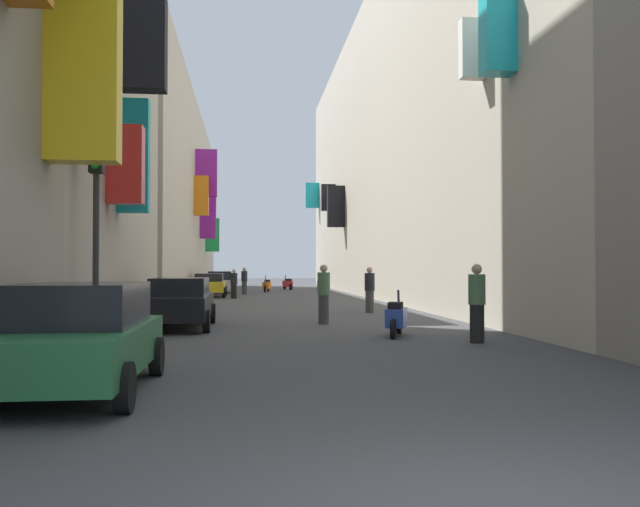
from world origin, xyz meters
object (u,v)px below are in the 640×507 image
object	(u,v)px
parked_car_yellow	(209,284)
traffic_light_near_corner	(96,205)
scooter_orange	(267,285)
scooter_red	(288,284)
scooter_green	(231,283)
scooter_white	(202,301)
scooter_silver	(320,284)
parked_car_silver	(220,282)
parked_car_black	(180,301)
parked_car_green	(78,335)
pedestrian_near_right	(370,290)
pedestrian_far_away	(477,303)
pedestrian_mid_street	(324,294)
pedestrian_near_left	(244,281)
pedestrian_crossing	(234,284)
scooter_blue	(396,318)

from	to	relation	value
parked_car_yellow	traffic_light_near_corner	bearing A→B (deg)	-91.61
parked_car_yellow	scooter_orange	world-z (taller)	parked_car_yellow
scooter_red	scooter_green	bearing A→B (deg)	143.98
scooter_white	scooter_green	bearing A→B (deg)	89.37
scooter_silver	parked_car_silver	bearing A→B (deg)	-149.04
traffic_light_near_corner	scooter_green	bearing A→B (deg)	87.78
parked_car_black	parked_car_green	distance (m)	9.49
parked_car_silver	parked_car_green	world-z (taller)	parked_car_green
pedestrian_near_right	pedestrian_far_away	world-z (taller)	pedestrian_far_away
scooter_green	scooter_silver	size ratio (longest dim) A/B	1.00
scooter_green	parked_car_black	bearing A→B (deg)	-90.90
parked_car_black	parked_car_silver	size ratio (longest dim) A/B	1.05
scooter_red	scooter_orange	size ratio (longest dim) A/B	0.98
scooter_silver	pedestrian_far_away	distance (m)	34.23
pedestrian_mid_street	scooter_red	bearing A→B (deg)	88.53
scooter_silver	scooter_white	distance (m)	25.13
scooter_green	pedestrian_near_left	distance (m)	11.71
scooter_orange	pedestrian_far_away	xyz separation A→B (m)	(3.79, -31.30, 0.43)
pedestrian_near_left	pedestrian_far_away	distance (m)	27.69
scooter_green	pedestrian_crossing	size ratio (longest dim) A/B	1.18
scooter_blue	parked_car_yellow	bearing A→B (deg)	104.49
scooter_orange	pedestrian_mid_street	bearing A→B (deg)	-87.94
scooter_blue	parked_car_silver	bearing A→B (deg)	100.89
parked_car_yellow	scooter_white	bearing A→B (deg)	-87.87
parked_car_yellow	scooter_blue	world-z (taller)	parked_car_yellow
scooter_green	scooter_white	size ratio (longest dim) A/B	0.99
scooter_blue	parked_car_black	bearing A→B (deg)	152.09
parked_car_silver	scooter_silver	size ratio (longest dim) A/B	2.17
parked_car_green	scooter_orange	world-z (taller)	parked_car_green
scooter_orange	pedestrian_crossing	world-z (taller)	pedestrian_crossing
parked_car_silver	scooter_silver	bearing A→B (deg)	30.96
parked_car_yellow	scooter_red	xyz separation A→B (m)	(5.25, 11.49, -0.26)
parked_car_green	scooter_white	distance (m)	15.12
scooter_white	scooter_silver	bearing A→B (deg)	73.63
parked_car_green	parked_car_silver	bearing A→B (deg)	89.24
scooter_blue	pedestrian_mid_street	bearing A→B (deg)	110.22
scooter_red	parked_car_yellow	bearing A→B (deg)	-114.56
traffic_light_near_corner	pedestrian_mid_street	bearing A→B (deg)	51.28
parked_car_black	pedestrian_near_right	world-z (taller)	pedestrian_near_right
parked_car_yellow	scooter_blue	xyz separation A→B (m)	(5.83, -22.57, -0.26)
scooter_orange	scooter_red	bearing A→B (deg)	68.26
pedestrian_near_left	pedestrian_mid_street	world-z (taller)	pedestrian_mid_street
scooter_white	pedestrian_mid_street	xyz separation A→B (m)	(3.95, -4.85, 0.43)
scooter_green	scooter_white	distance (m)	28.72
parked_car_yellow	pedestrian_near_left	bearing A→B (deg)	56.80
pedestrian_near_left	pedestrian_near_right	distance (m)	17.89
scooter_orange	scooter_white	bearing A→B (deg)	-98.08
parked_car_yellow	scooter_green	size ratio (longest dim) A/B	2.11
parked_car_black	scooter_white	bearing A→B (deg)	87.74
scooter_silver	pedestrian_near_left	world-z (taller)	pedestrian_near_left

